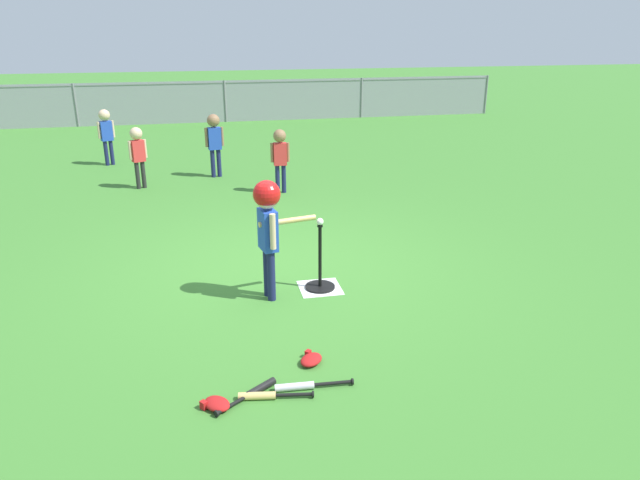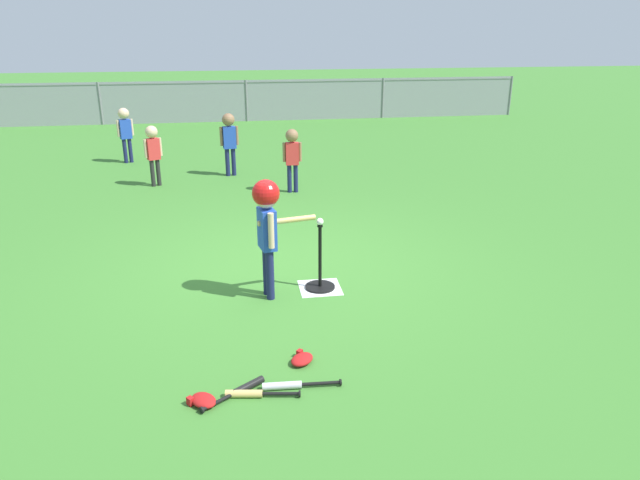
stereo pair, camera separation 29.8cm
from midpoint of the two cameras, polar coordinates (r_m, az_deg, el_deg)
name	(u,v)px [view 1 (the left image)]	position (r m, az deg, el deg)	size (l,w,h in m)	color
ground_plane	(282,269)	(6.80, -4.95, -2.82)	(60.00, 60.00, 0.00)	#3D7A2D
home_plate	(320,288)	(6.30, -1.36, -4.67)	(0.44, 0.44, 0.01)	white
batting_tee	(320,278)	(6.26, -1.37, -3.74)	(0.32, 0.32, 0.72)	black
baseball_on_tee	(320,222)	(6.02, -1.42, 1.79)	(0.07, 0.07, 0.07)	white
batter_child	(268,216)	(5.80, -6.55, 2.35)	(0.64, 0.35, 1.25)	#191E4C
fielder_deep_right	(214,137)	(10.90, -11.04, 9.82)	(0.34, 0.23, 1.14)	#191E4C
fielder_deep_left	(138,149)	(10.45, -18.12, 8.38)	(0.29, 0.21, 1.04)	#262626
fielder_near_right	(280,152)	(9.70, -4.80, 8.49)	(0.31, 0.21, 1.06)	#191E4C
fielder_near_left	(106,130)	(12.44, -20.77, 10.01)	(0.30, 0.22, 1.10)	#191E4C
spare_bat_silver	(303,386)	(4.69, -3.56, -14.02)	(0.62, 0.09, 0.06)	silver
spare_bat_wood	(265,396)	(4.61, -7.27, -14.82)	(0.57, 0.14, 0.06)	#DBB266
spare_bat_black	(254,392)	(4.66, -8.30, -14.44)	(0.50, 0.38, 0.06)	black
glove_by_plate	(311,359)	(4.99, -2.62, -11.56)	(0.27, 0.27, 0.07)	#B21919
glove_near_bats	(216,404)	(4.58, -11.96, -15.37)	(0.26, 0.27, 0.07)	#B21919
outfield_fence	(225,100)	(17.25, -9.72, 13.30)	(16.06, 0.06, 1.15)	slate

